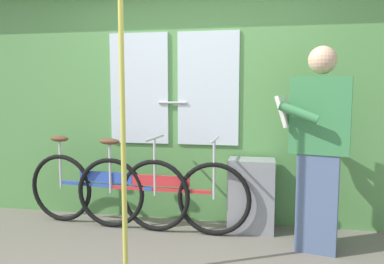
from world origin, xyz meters
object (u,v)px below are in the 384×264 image
at_px(bicycle_near_door, 160,193).
at_px(handrail_pole, 123,115).
at_px(trash_bin_by_wall, 251,195).
at_px(bicycle_leaning_behind, 105,189).
at_px(passenger_reading_newspaper, 318,145).

height_order(bicycle_near_door, handrail_pole, handrail_pole).
bearing_deg(handrail_pole, trash_bin_by_wall, 51.38).
bearing_deg(handrail_pole, bicycle_leaning_behind, 120.66).
xyz_separation_m(bicycle_near_door, handrail_pole, (-0.01, -0.88, 0.78)).
bearing_deg(trash_bin_by_wall, bicycle_leaning_behind, -174.51).
bearing_deg(passenger_reading_newspaper, bicycle_near_door, 5.64).
bearing_deg(bicycle_leaning_behind, handrail_pole, -53.97).
height_order(passenger_reading_newspaper, handrail_pole, handrail_pole).
bearing_deg(handrail_pole, passenger_reading_newspaper, 26.89).
relative_size(bicycle_near_door, passenger_reading_newspaper, 1.01).
relative_size(bicycle_near_door, trash_bin_by_wall, 2.47).
xyz_separation_m(trash_bin_by_wall, handrail_pole, (-0.84, -1.06, 0.81)).
xyz_separation_m(bicycle_near_door, bicycle_leaning_behind, (-0.56, 0.04, 0.00)).
height_order(bicycle_leaning_behind, handrail_pole, handrail_pole).
bearing_deg(bicycle_near_door, handrail_pole, -89.09).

